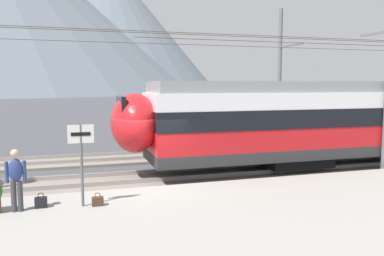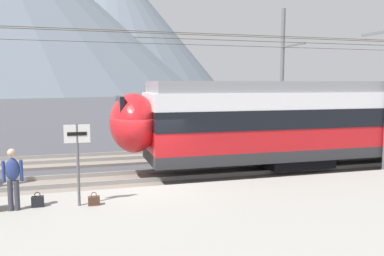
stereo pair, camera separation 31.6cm
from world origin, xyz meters
name	(u,v)px [view 2 (the right image)]	position (x,y,z in m)	size (l,w,h in m)	color
ground_plane	(151,191)	(0.00, 0.00, 0.00)	(400.00, 400.00, 0.00)	#424247
platform_slab	(178,226)	(0.00, -4.04, 0.17)	(120.00, 6.85, 0.34)	gray
track_near	(144,179)	(0.00, 1.49, 0.07)	(120.00, 3.00, 0.28)	slate
track_far	(130,158)	(0.00, 6.11, 0.07)	(120.00, 3.00, 0.28)	slate
catenary_mast_far_side	(283,75)	(9.64, 8.24, 4.31)	(44.99, 2.60, 8.27)	slate
platform_sign	(77,147)	(-2.40, -2.17, 2.01)	(0.70, 0.08, 2.29)	#59595B
passenger_walking	(13,176)	(-4.09, -2.13, 1.28)	(0.53, 0.22, 1.69)	#383842
handbag_beside_passenger	(38,201)	(-3.51, -1.97, 0.49)	(0.32, 0.18, 0.42)	black
handbag_near_sign	(94,201)	(-2.00, -2.24, 0.47)	(0.32, 0.18, 0.38)	#472D1E
mountain_central_peak	(113,25)	(16.37, 213.18, 36.84)	(122.74, 122.74, 73.69)	slate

